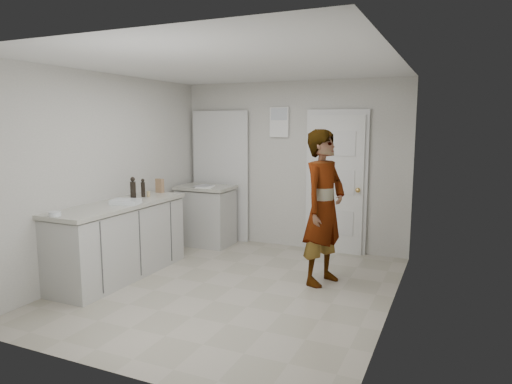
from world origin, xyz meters
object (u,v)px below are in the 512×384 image
at_px(cake_mix_box, 160,186).
at_px(oil_cruet_b, 143,188).
at_px(egg_bowl, 55,214).
at_px(person, 324,208).
at_px(oil_cruet_a, 133,188).
at_px(baking_dish, 126,202).
at_px(spice_jar, 148,194).

relative_size(cake_mix_box, oil_cruet_b, 0.80).
bearing_deg(cake_mix_box, oil_cruet_b, -76.23).
bearing_deg(cake_mix_box, egg_bowl, -81.52).
xyz_separation_m(person, oil_cruet_b, (-2.35, -0.31, 0.13)).
relative_size(oil_cruet_a, egg_bowl, 2.34).
distance_m(cake_mix_box, oil_cruet_b, 0.41).
bearing_deg(egg_bowl, person, 35.20).
xyz_separation_m(person, oil_cruet_a, (-2.37, -0.49, 0.15)).
height_order(oil_cruet_b, egg_bowl, oil_cruet_b).
bearing_deg(cake_mix_box, person, 6.83).
bearing_deg(oil_cruet_a, baking_dish, -64.73).
bearing_deg(person, baking_dish, 127.85).
xyz_separation_m(cake_mix_box, baking_dish, (0.17, -0.93, -0.07)).
bearing_deg(oil_cruet_b, spice_jar, 44.69).
distance_m(spice_jar, oil_cruet_b, 0.10).
xyz_separation_m(oil_cruet_b, baking_dish, (0.14, -0.52, -0.09)).
distance_m(spice_jar, baking_dish, 0.57).
distance_m(person, oil_cruet_a, 2.42).
distance_m(person, oil_cruet_b, 2.37).
bearing_deg(oil_cruet_a, person, 11.61).
distance_m(oil_cruet_a, baking_dish, 0.39).
relative_size(person, cake_mix_box, 9.38).
relative_size(spice_jar, baking_dish, 0.19).
height_order(person, spice_jar, person).
height_order(person, oil_cruet_b, person).
bearing_deg(person, egg_bowl, 142.52).
relative_size(spice_jar, egg_bowl, 0.59).
bearing_deg(baking_dish, egg_bowl, -102.90).
distance_m(spice_jar, oil_cruet_a, 0.25).
bearing_deg(oil_cruet_b, egg_bowl, -92.36).
height_order(person, egg_bowl, person).
bearing_deg(person, cake_mix_box, 104.87).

